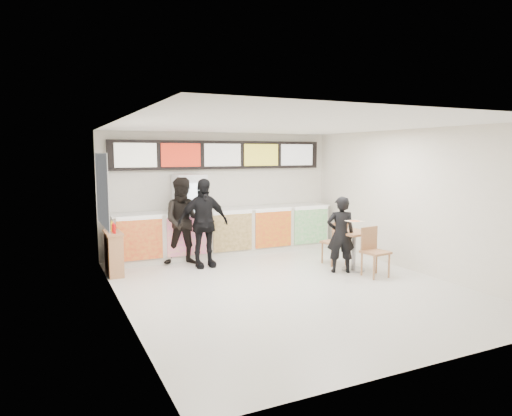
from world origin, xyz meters
TOP-DOWN VIEW (x-y plane):
  - floor at (0.00, 0.00)m, footprint 7.00×7.00m
  - ceiling at (0.00, 0.00)m, footprint 7.00×7.00m
  - wall_back at (0.00, 3.50)m, footprint 6.00×0.00m
  - wall_left at (-3.00, 0.00)m, footprint 0.00×7.00m
  - wall_right at (3.00, 0.00)m, footprint 0.00×7.00m
  - service_counter at (0.00, 3.09)m, footprint 5.56×0.77m
  - menu_board at (0.00, 3.41)m, footprint 5.50×0.14m
  - drinks_fridge at (-0.93, 3.11)m, footprint 0.70×0.67m
  - mirror_panel at (-2.99, 2.45)m, footprint 0.01×2.00m
  - customer_main at (1.51, 0.47)m, footprint 0.69×0.59m
  - customer_left at (-1.24, 2.55)m, footprint 1.12×0.97m
  - customer_mid at (-0.94, 2.15)m, footprint 1.15×0.50m
  - pizza_slice at (1.51, 0.02)m, footprint 0.36×0.36m
  - cafe_table at (1.88, 0.49)m, footprint 0.75×1.75m
  - condiment_ledge at (-2.82, 2.30)m, footprint 0.32×0.80m

SIDE VIEW (x-z plane):
  - floor at x=0.00m, z-range 0.00..0.00m
  - condiment_ledge at x=-2.82m, z-range -0.08..0.99m
  - service_counter at x=0.00m, z-range 0.00..1.14m
  - cafe_table at x=1.88m, z-range 0.08..1.08m
  - customer_main at x=1.51m, z-range 0.00..1.61m
  - customer_mid at x=-0.94m, z-range 0.00..1.95m
  - customer_left at x=-1.24m, z-range 0.00..1.96m
  - drinks_fridge at x=-0.93m, z-range 0.00..2.00m
  - pizza_slice at x=1.51m, z-range 1.15..1.17m
  - wall_back at x=0.00m, z-range -1.50..4.50m
  - wall_left at x=-3.00m, z-range -2.00..5.00m
  - wall_right at x=3.00m, z-range -2.00..5.00m
  - mirror_panel at x=-2.99m, z-range 1.00..2.50m
  - menu_board at x=0.00m, z-range 2.10..2.80m
  - ceiling at x=0.00m, z-range 3.00..3.00m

